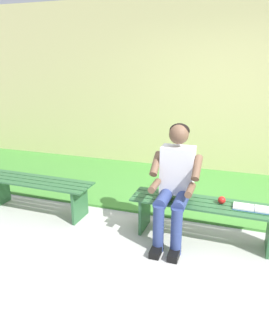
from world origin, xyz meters
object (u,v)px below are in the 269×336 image
at_px(person_seated, 175,180).
at_px(book_open, 254,209).
at_px(bench_near, 204,212).
at_px(bench_far, 37,188).
at_px(apple, 222,200).

distance_m(person_seated, book_open, 0.83).
height_order(bench_near, book_open, book_open).
height_order(bench_far, book_open, book_open).
height_order(apple, book_open, apple).
xyz_separation_m(bench_near, person_seated, (0.30, 0.10, 0.35)).
bearing_deg(bench_near, book_open, 178.80).
height_order(bench_far, apple, apple).
relative_size(bench_near, bench_far, 1.08).
bearing_deg(book_open, bench_far, 1.10).
height_order(bench_near, apple, apple).
distance_m(bench_near, apple, 0.22).
bearing_deg(bench_far, book_open, 179.77).
bearing_deg(apple, person_seated, 15.25).
bearing_deg(person_seated, bench_near, -162.02).
bearing_deg(apple, bench_far, 0.78).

